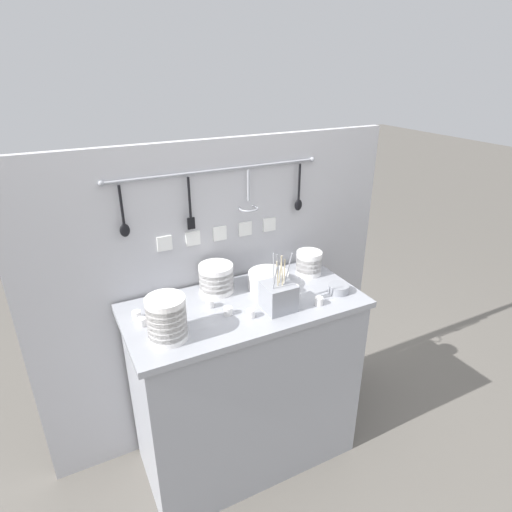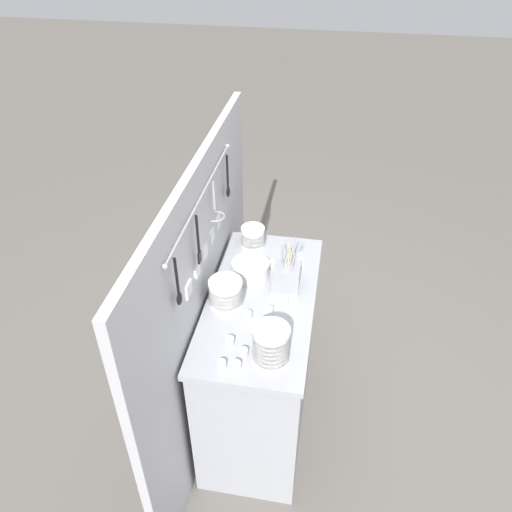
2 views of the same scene
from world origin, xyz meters
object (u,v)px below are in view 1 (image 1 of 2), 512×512
Objects in this scene: cup_edge_far at (210,304)px; cup_beside_plates at (169,308)px; bowl_stack_back_corner at (309,263)px; cup_by_caddy at (295,289)px; cup_back_left at (228,311)px; cup_front_right at (142,322)px; cup_back_right at (161,319)px; cup_edge_near at (319,301)px; cutlery_caddy at (278,296)px; bowl_stack_nested_right at (167,319)px; cup_centre at (137,315)px; steel_mixing_bowl at (339,289)px; cup_mid_row at (251,313)px; bowl_stack_tall_left at (216,278)px; plate_stack at (268,280)px.

cup_edge_far is 0.18m from cup_beside_plates.
cup_by_caddy is at bearing -140.72° from bowl_stack_back_corner.
cup_edge_far is 1.00× the size of cup_back_left.
cup_back_right is (0.08, -0.02, 0.00)m from cup_front_right.
cutlery_caddy is at bearing 163.61° from cup_edge_near.
bowl_stack_nested_right is 0.23m from cup_centre.
bowl_stack_back_corner is 3.42× the size of cup_front_right.
cup_edge_near is 0.42m from cup_back_left.
cup_by_caddy is (0.42, -0.06, 0.00)m from cup_edge_far.
bowl_stack_back_corner is 3.42× the size of cup_beside_plates.
steel_mixing_bowl is 2.56× the size of cup_by_caddy.
cup_mid_row is 1.00× the size of cup_centre.
cup_edge_far is at bearing 172.00° from cup_by_caddy.
cup_by_caddy is at bearing 7.82° from bowl_stack_nested_right.
bowl_stack_back_corner reaches higher than cup_back_right.
bowl_stack_back_corner is 0.81× the size of bowl_stack_tall_left.
plate_stack is 5.09× the size of cup_beside_plates.
cup_mid_row is (0.36, -0.13, 0.00)m from cup_back_right.
steel_mixing_bowl reaches higher than cup_back_right.
bowl_stack_tall_left is 4.24× the size of cup_mid_row.
cup_back_right is at bearing -173.62° from cup_edge_far.
cup_back_left is at bearing -174.37° from cup_by_caddy.
cup_edge_near is at bearing -18.58° from cup_centre.
cup_back_left is at bearing -13.22° from cup_front_right.
cup_by_caddy is (0.29, 0.10, 0.00)m from cup_mid_row.
bowl_stack_tall_left is at bearing 9.88° from cup_centre.
cup_by_caddy is (-0.04, 0.15, 0.00)m from cup_edge_near.
steel_mixing_bowl is 2.56× the size of cup_back_left.
bowl_stack_tall_left is at bearing 55.95° from cup_edge_far.
plate_stack is 0.21m from cutlery_caddy.
cup_edge_near is at bearing -160.84° from steel_mixing_bowl.
cup_back_left is at bearing 173.99° from steel_mixing_bowl.
cup_beside_plates and cup_by_caddy have the same top height.
cup_beside_plates is 0.15m from cup_front_right.
bowl_stack_tall_left is 4.24× the size of cup_centre.
cutlery_caddy reaches higher than bowl_stack_tall_left.
plate_stack is 0.57m from cup_back_right.
cutlery_caddy is 7.15× the size of cup_centre.
cup_by_caddy is at bearing -2.84° from cup_back_right.
cup_edge_near is 1.00× the size of cup_front_right.
bowl_stack_nested_right is 0.42m from bowl_stack_tall_left.
cup_mid_row is at bearing -38.59° from cup_back_left.
cup_edge_far is 1.00× the size of cup_centre.
steel_mixing_bowl reaches higher than cup_edge_far.
bowl_stack_back_corner is at bearing 18.07° from cup_back_left.
cutlery_caddy is (-0.34, 0.00, 0.05)m from steel_mixing_bowl.
cup_centre is 0.74m from cup_by_caddy.
cup_back_right and cup_back_left have the same top height.
cup_back_left is (-0.41, 0.11, 0.00)m from cup_edge_near.
plate_stack reaches higher than steel_mixing_bowl.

